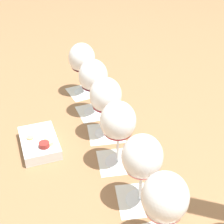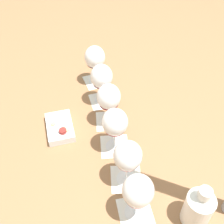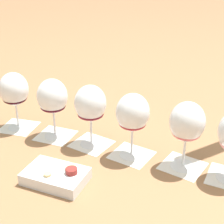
{
  "view_description": "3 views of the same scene",
  "coord_description": "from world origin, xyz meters",
  "views": [
    {
      "loc": [
        -0.64,
        0.53,
        0.67
      ],
      "look_at": [
        -0.0,
        0.0,
        0.13
      ],
      "focal_mm": 55.0,
      "sensor_mm": 36.0,
      "label": 1
    },
    {
      "loc": [
        -0.64,
        0.44,
        0.91
      ],
      "look_at": [
        -0.0,
        0.0,
        0.13
      ],
      "focal_mm": 45.0,
      "sensor_mm": 36.0,
      "label": 2
    },
    {
      "loc": [
        -0.05,
        0.92,
        0.57
      ],
      "look_at": [
        -0.0,
        0.0,
        0.13
      ],
      "focal_mm": 55.0,
      "sensor_mm": 36.0,
      "label": 3
    }
  ],
  "objects": [
    {
      "name": "wine_glass_2",
      "position": [
        -0.06,
        0.03,
        0.14
      ],
      "size": [
        0.1,
        0.1,
        0.2
      ],
      "color": "white",
      "rests_on": "tasting_card_2"
    },
    {
      "name": "tasting_card_4",
      "position": [
        0.2,
        -0.08,
        0.0
      ],
      "size": [
        0.15,
        0.14,
        0.0
      ],
      "color": "silver",
      "rests_on": "ground_plane"
    },
    {
      "name": "tasting_card_1",
      "position": [
        -0.21,
        0.08,
        0.0
      ],
      "size": [
        0.16,
        0.16,
        0.0
      ],
      "color": "silver",
      "rests_on": "ground_plane"
    },
    {
      "name": "wine_glass_4",
      "position": [
        0.2,
        -0.08,
        0.14
      ],
      "size": [
        0.1,
        0.1,
        0.2
      ],
      "color": "white",
      "rests_on": "tasting_card_4"
    },
    {
      "name": "tasting_card_2",
      "position": [
        -0.06,
        0.03,
        0.0
      ],
      "size": [
        0.16,
        0.16,
        0.0
      ],
      "color": "silver",
      "rests_on": "ground_plane"
    },
    {
      "name": "ground_plane",
      "position": [
        0.0,
        0.0,
        0.0
      ],
      "size": [
        8.0,
        8.0,
        0.0
      ],
      "primitive_type": "plane",
      "color": "#936642"
    },
    {
      "name": "wine_glass_5",
      "position": [
        0.34,
        -0.13,
        0.14
      ],
      "size": [
        0.1,
        0.1,
        0.2
      ],
      "color": "white",
      "rests_on": "tasting_card_5"
    },
    {
      "name": "wine_glass_0",
      "position": [
        -0.33,
        0.13,
        0.14
      ],
      "size": [
        0.1,
        0.1,
        0.2
      ],
      "color": "white",
      "rests_on": "tasting_card_0"
    },
    {
      "name": "ceramic_vase",
      "position": [
        -0.46,
        -0.01,
        0.08
      ],
      "size": [
        0.09,
        0.09,
        0.18
      ],
      "color": "white",
      "rests_on": "ground_plane"
    },
    {
      "name": "tasting_card_5",
      "position": [
        0.34,
        -0.13,
        0.0
      ],
      "size": [
        0.14,
        0.14,
        0.0
      ],
      "color": "silver",
      "rests_on": "ground_plane"
    },
    {
      "name": "tasting_card_0",
      "position": [
        -0.33,
        0.13,
        0.0
      ],
      "size": [
        0.15,
        0.15,
        0.0
      ],
      "color": "silver",
      "rests_on": "ground_plane"
    },
    {
      "name": "snack_dish",
      "position": [
        0.14,
        0.17,
        0.02
      ],
      "size": [
        0.19,
        0.16,
        0.05
      ],
      "color": "silver",
      "rests_on": "ground_plane"
    },
    {
      "name": "tasting_card_3",
      "position": [
        0.07,
        -0.03,
        0.0
      ],
      "size": [
        0.16,
        0.16,
        0.0
      ],
      "color": "silver",
      "rests_on": "ground_plane"
    },
    {
      "name": "wine_glass_1",
      "position": [
        -0.21,
        0.08,
        0.14
      ],
      "size": [
        0.1,
        0.1,
        0.2
      ],
      "color": "white",
      "rests_on": "tasting_card_1"
    },
    {
      "name": "wine_glass_3",
      "position": [
        0.07,
        -0.03,
        0.14
      ],
      "size": [
        0.1,
        0.1,
        0.2
      ],
      "color": "white",
      "rests_on": "tasting_card_3"
    }
  ]
}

